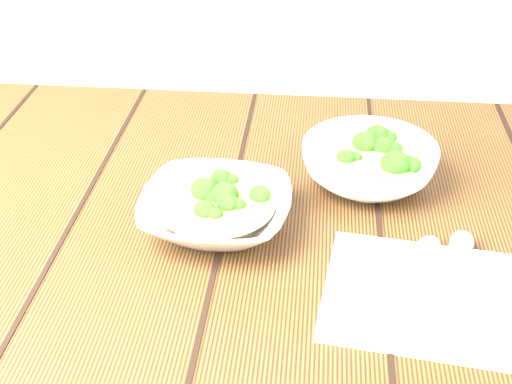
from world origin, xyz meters
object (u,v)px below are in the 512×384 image
object	(u,v)px
table	(242,293)
napkin	(427,296)
soup_bowl_front	(216,210)
trivet	(244,203)
soup_bowl_back	(369,163)

from	to	relation	value
table	napkin	bearing A→B (deg)	-30.23
table	soup_bowl_front	bearing A→B (deg)	-161.67
table	soup_bowl_front	world-z (taller)	soup_bowl_front
soup_bowl_front	napkin	bearing A→B (deg)	-25.32
table	trivet	xyz separation A→B (m)	(0.00, 0.03, 0.13)
table	soup_bowl_back	world-z (taller)	soup_bowl_back
soup_bowl_front	soup_bowl_back	world-z (taller)	soup_bowl_back
napkin	table	bearing A→B (deg)	157.07
napkin	soup_bowl_front	bearing A→B (deg)	161.97
soup_bowl_front	trivet	xyz separation A→B (m)	(0.03, 0.04, -0.01)
trivet	napkin	bearing A→B (deg)	-35.23
soup_bowl_back	table	bearing A→B (deg)	-144.97
trivet	napkin	distance (m)	0.27
table	trivet	world-z (taller)	trivet
soup_bowl_back	trivet	size ratio (longest dim) A/B	1.97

